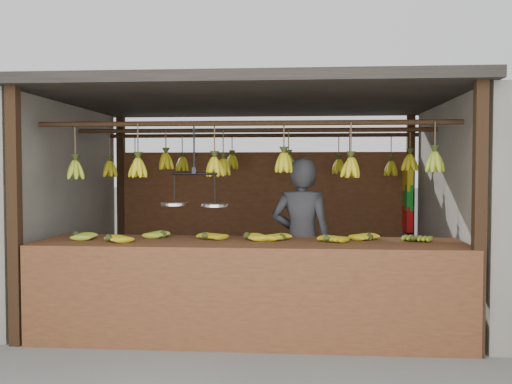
{
  "coord_description": "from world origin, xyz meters",
  "views": [
    {
      "loc": [
        0.53,
        -6.34,
        1.58
      ],
      "look_at": [
        0.0,
        0.3,
        1.3
      ],
      "focal_mm": 40.0,
      "sensor_mm": 36.0,
      "label": 1
    }
  ],
  "objects": [
    {
      "name": "bag_bundles",
      "position": [
        1.94,
        1.35,
        1.01
      ],
      "size": [
        0.08,
        0.26,
        1.26
      ],
      "color": "yellow",
      "rests_on": "ground"
    },
    {
      "name": "ground",
      "position": [
        0.0,
        0.0,
        0.0
      ],
      "size": [
        80.0,
        80.0,
        0.0
      ],
      "primitive_type": "plane",
      "color": "#5B5B57"
    },
    {
      "name": "balance_scale",
      "position": [
        -0.49,
        -1.0,
        1.27
      ],
      "size": [
        0.67,
        0.4,
        0.78
      ],
      "color": "black",
      "rests_on": "ground"
    },
    {
      "name": "hanging_bananas",
      "position": [
        0.01,
        -0.01,
        1.61
      ],
      "size": [
        3.55,
        2.22,
        0.38
      ],
      "color": "#92A523",
      "rests_on": "ground"
    },
    {
      "name": "stall",
      "position": [
        0.0,
        0.33,
        1.97
      ],
      "size": [
        4.3,
        3.3,
        2.4
      ],
      "color": "black",
      "rests_on": "ground"
    },
    {
      "name": "counter",
      "position": [
        0.05,
        -1.23,
        0.72
      ],
      "size": [
        3.95,
        0.9,
        0.96
      ],
      "color": "#5A311A",
      "rests_on": "ground"
    },
    {
      "name": "vendor",
      "position": [
        0.53,
        -0.6,
        0.84
      ],
      "size": [
        0.67,
        0.49,
        1.68
      ],
      "primitive_type": "imported",
      "rotation": [
        0.0,
        0.0,
        2.99
      ],
      "color": "#262628",
      "rests_on": "ground"
    }
  ]
}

